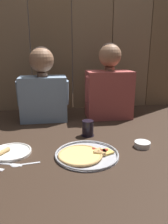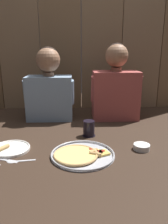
% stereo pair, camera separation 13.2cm
% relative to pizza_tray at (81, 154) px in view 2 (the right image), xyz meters
% --- Properties ---
extents(ground_plane, '(3.20, 3.20, 0.00)m').
position_rel_pizza_tray_xyz_m(ground_plane, '(0.03, 0.12, -0.01)').
color(ground_plane, '#332319').
extents(pizza_tray, '(0.34, 0.34, 0.03)m').
position_rel_pizza_tray_xyz_m(pizza_tray, '(0.00, 0.00, 0.00)').
color(pizza_tray, '#B2B2B7').
rests_on(pizza_tray, ground).
extents(dinner_plate, '(0.22, 0.22, 0.03)m').
position_rel_pizza_tray_xyz_m(dinner_plate, '(-0.39, 0.09, -0.00)').
color(dinner_plate, white).
rests_on(dinner_plate, ground).
extents(drinking_glass, '(0.09, 0.09, 0.10)m').
position_rel_pizza_tray_xyz_m(drinking_glass, '(0.06, 0.28, 0.04)').
color(drinking_glass, black).
rests_on(drinking_glass, ground).
extents(dipping_bowl, '(0.09, 0.09, 0.03)m').
position_rel_pizza_tray_xyz_m(dipping_bowl, '(0.34, 0.06, 0.01)').
color(dipping_bowl, white).
rests_on(dipping_bowl, ground).
extents(table_knife, '(0.15, 0.06, 0.01)m').
position_rel_pizza_tray_xyz_m(table_knife, '(-0.39, -0.03, -0.01)').
color(table_knife, silver).
rests_on(table_knife, ground).
extents(table_spoon, '(0.14, 0.04, 0.01)m').
position_rel_pizza_tray_xyz_m(table_spoon, '(-0.33, -0.05, -0.01)').
color(table_spoon, silver).
rests_on(table_spoon, ground).
extents(diner_left, '(0.39, 0.21, 0.57)m').
position_rel_pizza_tray_xyz_m(diner_left, '(-0.23, 0.67, 0.25)').
color(diner_left, '#849EB7').
rests_on(diner_left, ground).
extents(diner_right, '(0.39, 0.23, 0.59)m').
position_rel_pizza_tray_xyz_m(diner_right, '(0.30, 0.66, 0.25)').
color(diner_right, '#AD4C47').
rests_on(diner_right, ground).
extents(wooden_backdrop_wall, '(2.19, 0.03, 1.40)m').
position_rel_pizza_tray_xyz_m(wooden_backdrop_wall, '(0.03, 1.01, 0.69)').
color(wooden_backdrop_wall, brown).
rests_on(wooden_backdrop_wall, ground).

